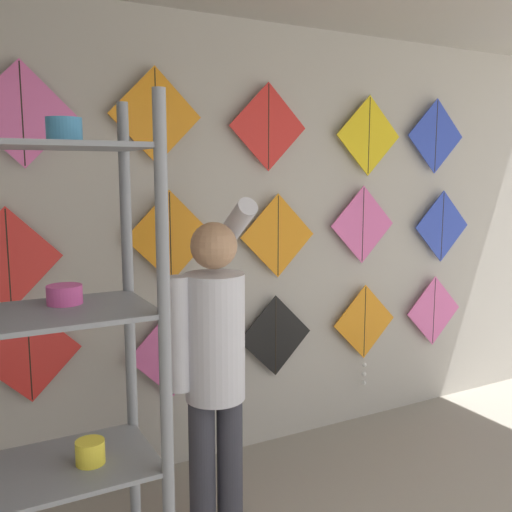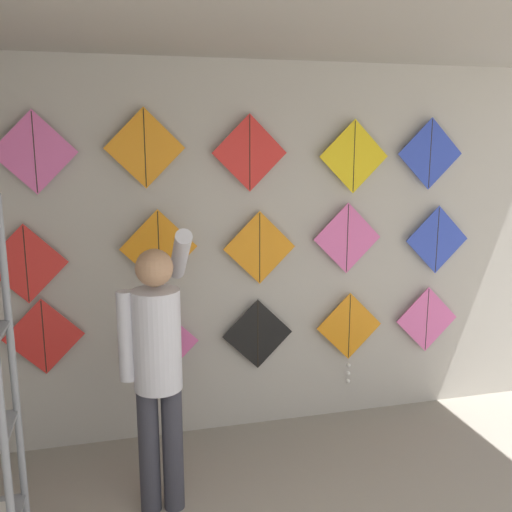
{
  "view_description": "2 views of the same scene",
  "coord_description": "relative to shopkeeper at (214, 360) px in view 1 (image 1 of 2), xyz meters",
  "views": [
    {
      "loc": [
        -1.83,
        0.1,
        1.87
      ],
      "look_at": [
        -0.24,
        3.08,
        1.37
      ],
      "focal_mm": 40.0,
      "sensor_mm": 36.0,
      "label": 1
    },
    {
      "loc": [
        -0.99,
        -0.72,
        2.26
      ],
      "look_at": [
        -0.03,
        3.08,
        1.44
      ],
      "focal_mm": 40.0,
      "sensor_mm": 36.0,
      "label": 2
    }
  ],
  "objects": [
    {
      "name": "kite_11",
      "position": [
        0.02,
        0.83,
        1.2
      ],
      "size": [
        0.55,
        0.01,
        0.55
      ],
      "color": "orange"
    },
    {
      "name": "kite_4",
      "position": [
        2.27,
        0.83,
        -0.21
      ],
      "size": [
        0.55,
        0.01,
        0.55
      ],
      "color": "pink"
    },
    {
      "name": "kite_6",
      "position": [
        0.09,
        0.83,
        0.5
      ],
      "size": [
        0.55,
        0.01,
        0.55
      ],
      "color": "orange"
    },
    {
      "name": "kite_1",
      "position": [
        0.09,
        0.83,
        -0.22
      ],
      "size": [
        0.55,
        0.01,
        0.55
      ],
      "color": "pink"
    },
    {
      "name": "kite_5",
      "position": [
        -0.8,
        0.83,
        0.43
      ],
      "size": [
        0.55,
        0.01,
        0.55
      ],
      "color": "red"
    },
    {
      "name": "kite_0",
      "position": [
        -0.73,
        0.83,
        -0.1
      ],
      "size": [
        0.55,
        0.01,
        0.55
      ],
      "color": "red"
    },
    {
      "name": "kite_9",
      "position": [
        2.32,
        0.83,
        0.46
      ],
      "size": [
        0.55,
        0.01,
        0.55
      ],
      "color": "blue"
    },
    {
      "name": "kite_8",
      "position": [
        1.54,
        0.83,
        0.51
      ],
      "size": [
        0.55,
        0.01,
        0.55
      ],
      "color": "pink"
    },
    {
      "name": "kite_7",
      "position": [
        0.84,
        0.83,
        0.46
      ],
      "size": [
        0.55,
        0.01,
        0.55
      ],
      "color": "orange"
    },
    {
      "name": "kite_14",
      "position": [
        2.21,
        0.83,
        1.15
      ],
      "size": [
        0.55,
        0.01,
        0.55
      ],
      "color": "blue"
    },
    {
      "name": "kite_3",
      "position": [
        1.58,
        0.83,
        -0.25
      ],
      "size": [
        0.55,
        0.04,
        0.76
      ],
      "color": "orange"
    },
    {
      "name": "kite_13",
      "position": [
        1.57,
        0.83,
        1.13
      ],
      "size": [
        0.55,
        0.01,
        0.55
      ],
      "color": "yellow"
    },
    {
      "name": "kite_2",
      "position": [
        0.82,
        0.83,
        -0.21
      ],
      "size": [
        0.55,
        0.01,
        0.55
      ],
      "color": "black"
    },
    {
      "name": "shopkeeper",
      "position": [
        0.0,
        0.0,
        0.0
      ],
      "size": [
        0.44,
        0.6,
        1.75
      ],
      "rotation": [
        0.0,
        0.0,
        -0.07
      ],
      "color": "#383842",
      "rests_on": "ground"
    },
    {
      "name": "kite_12",
      "position": [
        0.76,
        0.83,
        1.16
      ],
      "size": [
        0.55,
        0.01,
        0.55
      ],
      "color": "red"
    },
    {
      "name": "kite_10",
      "position": [
        -0.69,
        0.83,
        1.17
      ],
      "size": [
        0.55,
        0.01,
        0.55
      ],
      "color": "pink"
    },
    {
      "name": "back_panel",
      "position": [
        0.78,
        0.92,
        0.42
      ],
      "size": [
        5.24,
        0.06,
        2.8
      ],
      "primitive_type": "cube",
      "color": "#BCB7AD",
      "rests_on": "ground"
    }
  ]
}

